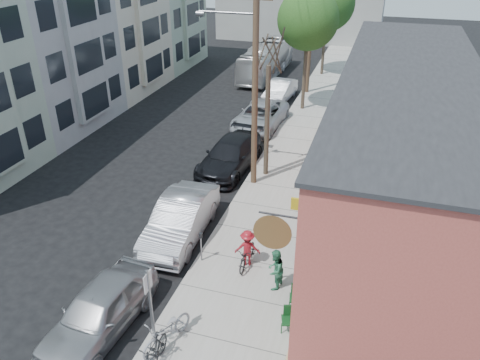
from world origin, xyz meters
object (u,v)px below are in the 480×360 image
(parked_bike_a, at_px, (154,354))
(car_1, at_px, (180,219))
(car_4, at_px, (280,91))
(parked_bike_b, at_px, (167,331))
(parking_meter_far, at_px, (267,140))
(bus, at_px, (266,60))
(sign_post, at_px, (150,301))
(patio_chair_a, at_px, (296,298))
(patio_chair_b, at_px, (289,320))
(car_3, at_px, (260,116))
(cyclist, at_px, (247,248))
(patron_green, at_px, (275,270))
(tree_leafy_far, at_px, (327,4))
(patron_grey, at_px, (302,237))
(parking_meter_near, at_px, (201,242))
(car_0, at_px, (100,310))
(tree_leafy_mid, at_px, (308,19))
(utility_pole_near, at_px, (254,78))
(tree_bare, at_px, (267,123))
(car_2, at_px, (230,155))

(parked_bike_a, relative_size, car_1, 0.33)
(car_4, bearing_deg, parked_bike_b, -80.97)
(parking_meter_far, xyz_separation_m, bus, (-4.04, 15.66, 0.35))
(sign_post, relative_size, patio_chair_a, 3.18)
(sign_post, xyz_separation_m, parked_bike_b, (0.41, 0.07, -1.16))
(patio_chair_b, xyz_separation_m, car_3, (-5.35, 16.43, 0.19))
(cyclist, bearing_deg, car_3, -91.09)
(patron_green, bearing_deg, parked_bike_a, -20.90)
(cyclist, bearing_deg, tree_leafy_far, -101.69)
(patron_grey, bearing_deg, car_4, 170.75)
(patron_grey, distance_m, bus, 25.61)
(parking_meter_near, relative_size, patio_chair_b, 1.41)
(patron_grey, relative_size, car_1, 0.37)
(sign_post, height_order, car_3, sign_post)
(patio_chair_b, xyz_separation_m, bus, (-7.94, 28.18, 0.74))
(tree_leafy_far, distance_m, car_0, 31.72)
(tree_leafy_mid, xyz_separation_m, parked_bike_a, (-0.05, -22.97, -5.47))
(car_1, relative_size, bus, 0.54)
(patio_chair_b, height_order, parked_bike_b, parked_bike_b)
(tree_leafy_mid, xyz_separation_m, parked_bike_b, (-0.04, -22.11, -5.46))
(cyclist, bearing_deg, utility_pole_near, -90.07)
(car_1, relative_size, car_4, 1.18)
(parking_meter_near, xyz_separation_m, parking_meter_far, (0.00, 10.03, 0.00))
(patron_green, xyz_separation_m, parked_bike_b, (-2.50, -3.45, -0.26))
(sign_post, bearing_deg, parked_bike_b, 9.61)
(patio_chair_a, distance_m, car_0, 6.31)
(tree_bare, height_order, cyclist, tree_bare)
(patio_chair_b, bearing_deg, tree_leafy_mid, 81.62)
(tree_bare, distance_m, car_3, 6.95)
(car_3, bearing_deg, tree_leafy_mid, 66.88)
(cyclist, bearing_deg, parking_meter_near, -4.41)
(tree_leafy_mid, distance_m, car_3, 7.01)
(parking_meter_far, bearing_deg, tree_leafy_mid, 86.05)
(car_2, bearing_deg, sign_post, -78.24)
(patio_chair_a, height_order, parked_bike_a, parked_bike_a)
(car_0, height_order, car_3, car_0)
(utility_pole_near, height_order, tree_leafy_far, utility_pole_near)
(patron_grey, bearing_deg, parked_bike_b, -54.43)
(patio_chair_a, distance_m, car_2, 10.80)
(patio_chair_b, bearing_deg, car_4, 85.93)
(car_1, distance_m, car_4, 18.24)
(patio_chair_a, height_order, car_3, car_3)
(parking_meter_near, height_order, patron_grey, patron_grey)
(patron_green, distance_m, car_3, 15.27)
(parking_meter_far, relative_size, car_3, 0.22)
(patio_chair_a, xyz_separation_m, parked_bike_b, (-3.42, -2.65, 0.08))
(parking_meter_near, relative_size, utility_pole_near, 0.12)
(tree_leafy_far, distance_m, patron_green, 28.39)
(cyclist, distance_m, car_1, 3.36)
(patron_grey, xyz_separation_m, parked_bike_a, (-3.09, -6.22, -0.46))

